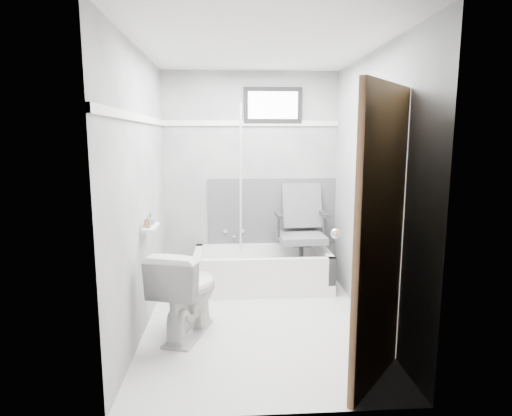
{
  "coord_description": "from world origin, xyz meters",
  "views": [
    {
      "loc": [
        -0.26,
        -3.64,
        1.67
      ],
      "look_at": [
        0.0,
        0.35,
        1.0
      ],
      "focal_mm": 30.0,
      "sensor_mm": 36.0,
      "label": 1
    }
  ],
  "objects": [
    {
      "name": "window",
      "position": [
        0.25,
        1.29,
        2.02
      ],
      "size": [
        0.66,
        0.04,
        0.4
      ],
      "primitive_type": null,
      "color": "black",
      "rests_on": "wall_back"
    },
    {
      "name": "trim_back",
      "position": [
        0.0,
        1.29,
        1.82
      ],
      "size": [
        2.0,
        0.02,
        0.06
      ],
      "primitive_type": "cube",
      "color": "white",
      "rests_on": "wall_back"
    },
    {
      "name": "trim_left",
      "position": [
        -0.99,
        0.0,
        1.82
      ],
      "size": [
        0.02,
        2.6,
        0.06
      ],
      "primitive_type": "cube",
      "color": "white",
      "rests_on": "wall_left"
    },
    {
      "name": "wall_right",
      "position": [
        1.0,
        0.0,
        1.2
      ],
      "size": [
        0.02,
        2.6,
        2.4
      ],
      "primitive_type": "cube",
      "color": "slate",
      "rests_on": "floor"
    },
    {
      "name": "pole",
      "position": [
        -0.12,
        1.06,
        1.05
      ],
      "size": [
        0.02,
        0.42,
        1.91
      ],
      "primitive_type": "cylinder",
      "rotation": [
        0.21,
        0.0,
        0.0
      ],
      "color": "silver",
      "rests_on": "bathtub"
    },
    {
      "name": "wall_left",
      "position": [
        -1.0,
        0.0,
        1.2
      ],
      "size": [
        0.02,
        2.6,
        2.4
      ],
      "primitive_type": "cube",
      "color": "slate",
      "rests_on": "floor"
    },
    {
      "name": "faucet",
      "position": [
        -0.2,
        1.27,
        0.55
      ],
      "size": [
        0.26,
        0.1,
        0.16
      ],
      "primitive_type": null,
      "color": "silver",
      "rests_on": "wall_back"
    },
    {
      "name": "door",
      "position": [
        0.98,
        -1.28,
        1.0
      ],
      "size": [
        0.78,
        0.78,
        2.0
      ],
      "primitive_type": null,
      "color": "#512C1E",
      "rests_on": "floor"
    },
    {
      "name": "toilet",
      "position": [
        -0.62,
        -0.17,
        0.38
      ],
      "size": [
        0.64,
        0.86,
        0.75
      ],
      "primitive_type": "imported",
      "rotation": [
        0.0,
        0.0,
        2.84
      ],
      "color": "silver",
      "rests_on": "floor"
    },
    {
      "name": "bathtub",
      "position": [
        0.11,
        0.93,
        0.21
      ],
      "size": [
        1.5,
        0.7,
        0.42
      ],
      "primitive_type": null,
      "color": "white",
      "rests_on": "floor"
    },
    {
      "name": "office_chair",
      "position": [
        0.55,
        0.98,
        0.63
      ],
      "size": [
        0.62,
        0.62,
        1.02
      ],
      "primitive_type": null,
      "rotation": [
        0.0,
        0.0,
        0.05
      ],
      "color": "#5D5D61",
      "rests_on": "bathtub"
    },
    {
      "name": "soap_bottle_a",
      "position": [
        -0.94,
        -0.08,
        0.97
      ],
      "size": [
        0.05,
        0.05,
        0.11
      ],
      "primitive_type": "imported",
      "rotation": [
        0.0,
        0.0,
        0.01
      ],
      "color": "olive",
      "rests_on": "shelf"
    },
    {
      "name": "backerboard",
      "position": [
        0.25,
        1.29,
        0.8
      ],
      "size": [
        1.5,
        0.02,
        0.78
      ],
      "primitive_type": "cube",
      "color": "#4C4C4F",
      "rests_on": "wall_back"
    },
    {
      "name": "ceiling",
      "position": [
        0.0,
        0.0,
        2.4
      ],
      "size": [
        2.6,
        2.6,
        0.0
      ],
      "primitive_type": "plane",
      "rotation": [
        3.14,
        0.0,
        0.0
      ],
      "color": "silver",
      "rests_on": "floor"
    },
    {
      "name": "shelf",
      "position": [
        -0.93,
        0.0,
        0.9
      ],
      "size": [
        0.1,
        0.32,
        0.02
      ],
      "primitive_type": "cube",
      "color": "white",
      "rests_on": "wall_left"
    },
    {
      "name": "floor",
      "position": [
        0.0,
        0.0,
        0.0
      ],
      "size": [
        2.6,
        2.6,
        0.0
      ],
      "primitive_type": "plane",
      "color": "white",
      "rests_on": "ground"
    },
    {
      "name": "wall_front",
      "position": [
        0.0,
        -1.3,
        1.2
      ],
      "size": [
        2.0,
        0.02,
        2.4
      ],
      "primitive_type": "cube",
      "color": "slate",
      "rests_on": "floor"
    },
    {
      "name": "soap_bottle_b",
      "position": [
        -0.94,
        0.06,
        0.96
      ],
      "size": [
        0.09,
        0.09,
        0.1
      ],
      "primitive_type": "imported",
      "rotation": [
        0.0,
        0.0,
        0.12
      ],
      "color": "slate",
      "rests_on": "shelf"
    },
    {
      "name": "wall_back",
      "position": [
        0.0,
        1.3,
        1.2
      ],
      "size": [
        2.0,
        0.02,
        2.4
      ],
      "primitive_type": "cube",
      "color": "slate",
      "rests_on": "floor"
    }
  ]
}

